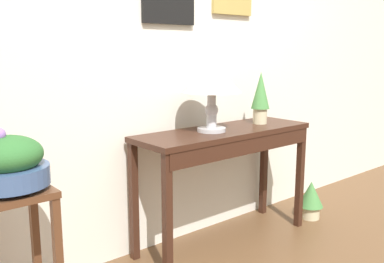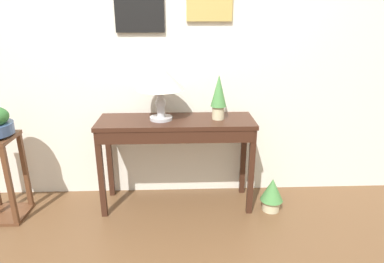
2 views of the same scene
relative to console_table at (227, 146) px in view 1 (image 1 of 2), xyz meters
name	(u,v)px [view 1 (image 1 of 2)]	position (x,y,z in m)	size (l,w,h in m)	color
back_wall_with_art	(179,35)	(-0.15, 0.32, 0.72)	(9.00, 0.13, 2.80)	silver
console_table	(227,146)	(0.00, 0.00, 0.00)	(1.28, 0.41, 0.79)	#381E14
table_lamp	(212,80)	(-0.12, 0.02, 0.44)	(0.38, 0.38, 0.45)	#B7B7BC
potted_plant_on_console	(261,95)	(0.35, 0.03, 0.31)	(0.13, 0.13, 0.36)	beige
planter_bowl_wide	(8,163)	(-1.42, -0.12, 0.16)	(0.34, 0.34, 0.29)	#3D5684
potted_plant_floor	(311,198)	(0.81, -0.12, -0.51)	(0.19, 0.19, 0.30)	beige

